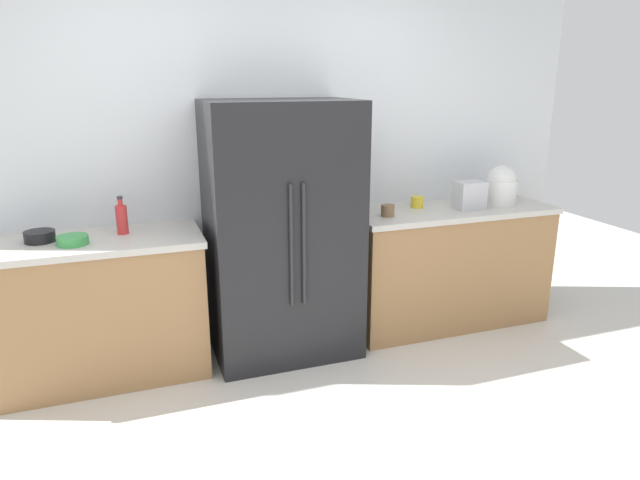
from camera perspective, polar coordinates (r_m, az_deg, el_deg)
The scene contains 12 objects.
ground_plane at distance 2.96m, azimuth 2.10°, elevation -22.09°, with size 10.01×10.01×0.00m, color beige.
kitchen_back_panel at distance 3.95m, azimuth -6.86°, elevation 10.12°, with size 5.00×0.10×2.84m, color silver.
counter_left at distance 3.75m, azimuth -21.95°, elevation -6.58°, with size 1.34×0.60×0.90m.
counter_right at distance 4.38m, azimuth 12.77°, elevation -2.54°, with size 1.55×0.60×0.90m.
refrigerator at distance 3.70m, azimuth -3.83°, elevation 0.82°, with size 0.96×0.67×1.70m.
toaster at distance 4.24m, azimuth 14.99°, elevation 4.41°, with size 0.21×0.15×0.20m, color silver.
rice_cooker at distance 4.46m, azimuth 17.98°, elevation 5.25°, with size 0.23×0.23×0.30m.
bottle_a at distance 3.65m, azimuth -19.53°, elevation 2.06°, with size 0.07×0.07×0.24m.
cup_a at distance 4.22m, azimuth 9.87°, elevation 3.83°, with size 0.09×0.09×0.08m, color yellow.
cup_b at distance 3.92m, azimuth 6.90°, elevation 3.00°, with size 0.09×0.09×0.08m, color brown.
bowl_a at distance 3.54m, azimuth -23.89°, elevation -0.01°, with size 0.18×0.18×0.05m, color green.
bowl_b at distance 3.67m, azimuth -26.64°, elevation 0.33°, with size 0.17×0.17×0.07m, color black.
Camera 1 is at (-0.87, -2.15, 1.83)m, focal length 31.42 mm.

